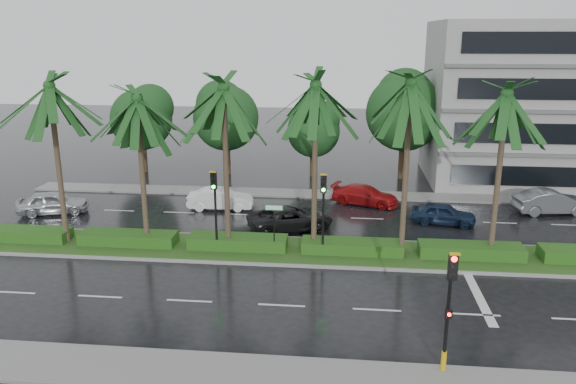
# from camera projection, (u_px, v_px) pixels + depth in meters

# --- Properties ---
(ground) EXTENTS (120.00, 120.00, 0.00)m
(ground) POSITION_uv_depth(u_px,v_px,m) (293.00, 260.00, 28.53)
(ground) COLOR black
(ground) RESTS_ON ground
(near_sidewalk) EXTENTS (40.00, 2.40, 0.12)m
(near_sidewalk) POSITION_uv_depth(u_px,v_px,m) (264.00, 376.00, 18.75)
(near_sidewalk) COLOR slate
(near_sidewalk) RESTS_ON ground
(far_sidewalk) EXTENTS (40.00, 2.00, 0.12)m
(far_sidewalk) POSITION_uv_depth(u_px,v_px,m) (308.00, 194.00, 40.00)
(far_sidewalk) COLOR slate
(far_sidewalk) RESTS_ON ground
(median) EXTENTS (36.00, 4.00, 0.15)m
(median) POSITION_uv_depth(u_px,v_px,m) (294.00, 251.00, 29.47)
(median) COLOR gray
(median) RESTS_ON ground
(hedge) EXTENTS (35.20, 1.40, 0.60)m
(hedge) POSITION_uv_depth(u_px,v_px,m) (294.00, 244.00, 29.36)
(hedge) COLOR #174012
(hedge) RESTS_ON median
(lane_markings) EXTENTS (34.00, 13.06, 0.01)m
(lane_markings) POSITION_uv_depth(u_px,v_px,m) (353.00, 265.00, 27.82)
(lane_markings) COLOR silver
(lane_markings) RESTS_ON ground
(palm_row) EXTENTS (26.30, 4.20, 9.54)m
(palm_row) POSITION_uv_depth(u_px,v_px,m) (270.00, 102.00, 27.48)
(palm_row) COLOR #3E3024
(palm_row) RESTS_ON median
(signal_near) EXTENTS (0.34, 0.45, 4.36)m
(signal_near) POSITION_uv_depth(u_px,v_px,m) (449.00, 307.00, 18.27)
(signal_near) COLOR black
(signal_near) RESTS_ON near_sidewalk
(signal_median_left) EXTENTS (0.34, 0.42, 4.36)m
(signal_median_left) POSITION_uv_depth(u_px,v_px,m) (215.00, 199.00, 28.39)
(signal_median_left) COLOR black
(signal_median_left) RESTS_ON median
(signal_median_right) EXTENTS (0.34, 0.42, 4.36)m
(signal_median_right) POSITION_uv_depth(u_px,v_px,m) (323.00, 203.00, 27.85)
(signal_median_right) COLOR black
(signal_median_right) RESTS_ON median
(street_sign) EXTENTS (0.95, 0.09, 2.60)m
(street_sign) POSITION_uv_depth(u_px,v_px,m) (274.00, 216.00, 28.51)
(street_sign) COLOR black
(street_sign) RESTS_ON median
(bg_trees) EXTENTS (33.24, 5.93, 8.57)m
(bg_trees) POSITION_uv_depth(u_px,v_px,m) (333.00, 114.00, 43.85)
(bg_trees) COLOR #332017
(bg_trees) RESTS_ON ground
(building) EXTENTS (16.00, 10.00, 12.00)m
(building) POSITION_uv_depth(u_px,v_px,m) (538.00, 103.00, 42.45)
(building) COLOR gray
(building) RESTS_ON ground
(car_silver) EXTENTS (3.01, 4.58, 1.45)m
(car_silver) POSITION_uv_depth(u_px,v_px,m) (53.00, 203.00, 35.63)
(car_silver) COLOR #B1B3B9
(car_silver) RESTS_ON ground
(car_white) EXTENTS (1.77, 4.30, 1.39)m
(car_white) POSITION_uv_depth(u_px,v_px,m) (220.00, 199.00, 36.56)
(car_white) COLOR white
(car_white) RESTS_ON ground
(car_darkgrey) EXTENTS (4.15, 5.48, 1.38)m
(car_darkgrey) POSITION_uv_depth(u_px,v_px,m) (290.00, 218.00, 32.71)
(car_darkgrey) COLOR black
(car_darkgrey) RESTS_ON ground
(car_red) EXTENTS (3.12, 4.81, 1.30)m
(car_red) POSITION_uv_depth(u_px,v_px,m) (365.00, 195.00, 37.56)
(car_red) COLOR #A51214
(car_red) RESTS_ON ground
(car_blue) EXTENTS (2.15, 3.99, 1.29)m
(car_blue) POSITION_uv_depth(u_px,v_px,m) (443.00, 214.00, 33.71)
(car_blue) COLOR #152541
(car_blue) RESTS_ON ground
(car_grey) EXTENTS (2.30, 4.82, 1.53)m
(car_grey) POSITION_uv_depth(u_px,v_px,m) (551.00, 202.00, 35.64)
(car_grey) COLOR #575A5C
(car_grey) RESTS_ON ground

